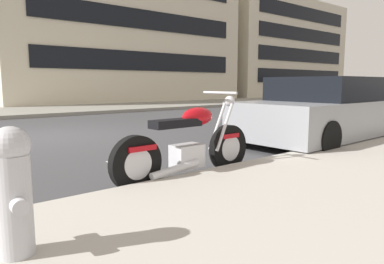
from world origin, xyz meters
The scene contains 8 objects.
ground_plane centered at (0.00, 0.00, 0.00)m, with size 260.00×260.00×0.00m, color #3D3D3F.
sidewalk_far_curb centered at (12.00, 7.49, 0.07)m, with size 120.00×5.00×0.14m, color gray.
parking_stall_stripe centered at (0.00, -4.39, 0.00)m, with size 0.12×2.20×0.01m, color silver.
parked_motorcycle centered at (0.30, -4.94, 0.43)m, with size 2.18×0.62×1.12m.
parked_car_far_down_curb centered at (4.36, -4.42, 0.64)m, with size 4.15×1.97×1.36m.
fire_hydrant centered at (-2.00, -6.04, 0.58)m, with size 0.24×0.36×0.83m.
townhouse_near_left centered at (8.95, 15.73, 5.76)m, with size 15.58×11.97×11.52m.
townhouse_corner_block centered at (25.01, 15.72, 4.28)m, with size 14.26×11.96×8.55m.
Camera 1 is at (-2.49, -8.41, 1.23)m, focal length 33.19 mm.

